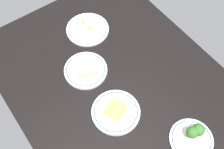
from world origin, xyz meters
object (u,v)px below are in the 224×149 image
(plate_sandwich, at_px, (86,70))
(plate_eggs, at_px, (87,29))
(plate_cheese, at_px, (116,112))
(plate_broccoli, at_px, (193,137))

(plate_sandwich, bearing_deg, plate_eggs, -35.21)
(plate_sandwich, xyz_separation_m, plate_cheese, (-0.25, 0.01, -0.00))
(plate_eggs, height_order, plate_broccoli, plate_broccoli)
(plate_cheese, xyz_separation_m, plate_eggs, (0.44, -0.15, -0.00))
(plate_sandwich, relative_size, plate_broccoli, 1.13)
(plate_sandwich, relative_size, plate_eggs, 0.92)
(plate_sandwich, distance_m, plate_cheese, 0.25)
(plate_sandwich, distance_m, plate_broccoli, 0.54)
(plate_cheese, distance_m, plate_eggs, 0.47)
(plate_cheese, relative_size, plate_eggs, 0.96)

